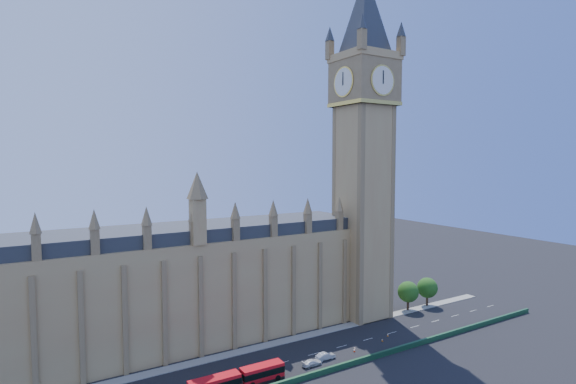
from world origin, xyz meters
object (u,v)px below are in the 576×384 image
car_silver (326,356)px  car_white (312,363)px  red_bus (238,379)px  car_grey (268,374)px

car_silver → car_white: car_silver is taller
car_white → red_bus: bearing=88.5°
red_bus → car_grey: 7.07m
red_bus → car_grey: size_ratio=4.32×
red_bus → car_grey: red_bus is taller
red_bus → car_silver: red_bus is taller
car_grey → car_white: size_ratio=0.98×
red_bus → car_silver: (21.66, 1.37, -0.98)m
car_grey → car_silver: bearing=-93.9°
red_bus → car_white: (17.39, 0.34, -1.06)m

